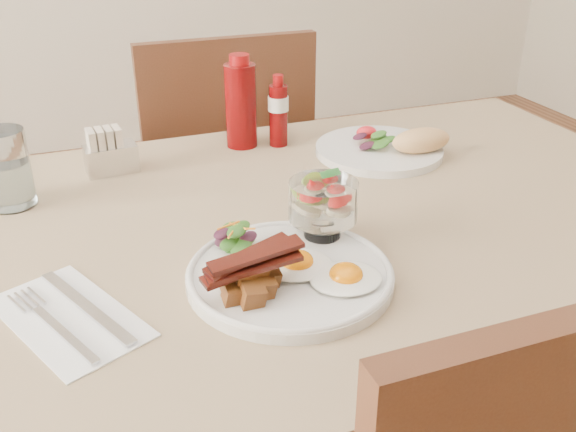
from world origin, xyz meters
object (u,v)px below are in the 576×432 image
object	(u,v)px
second_plate	(389,147)
water_glass	(7,173)
fruit_cup	(323,201)
ketchup_bottle	(241,104)
chair_far	(222,184)
table	(322,260)
sugar_caddy	(109,154)
main_plate	(290,276)
hot_sauce_bottle	(278,112)

from	to	relation	value
second_plate	water_glass	world-z (taller)	water_glass
fruit_cup	ketchup_bottle	world-z (taller)	ketchup_bottle
chair_far	water_glass	distance (m)	0.71
table	sugar_caddy	xyz separation A→B (m)	(-0.30, 0.30, 0.12)
water_glass	second_plate	bearing A→B (deg)	-1.74
table	second_plate	bearing A→B (deg)	40.70
ketchup_bottle	water_glass	distance (m)	0.46
fruit_cup	second_plate	bearing A→B (deg)	46.81
main_plate	water_glass	bearing A→B (deg)	132.67
table	hot_sauce_bottle	xyz separation A→B (m)	(0.04, 0.32, 0.16)
table	fruit_cup	size ratio (longest dim) A/B	13.05
table	water_glass	world-z (taller)	water_glass
water_glass	chair_far	bearing A→B (deg)	43.49
table	main_plate	world-z (taller)	main_plate
sugar_caddy	water_glass	size ratio (longest dim) A/B	0.74
table	fruit_cup	distance (m)	0.19
chair_far	water_glass	xyz separation A→B (m)	(-0.47, -0.45, 0.28)
second_plate	sugar_caddy	size ratio (longest dim) A/B	2.64
fruit_cup	hot_sauce_bottle	xyz separation A→B (m)	(0.08, 0.41, -0.00)
main_plate	second_plate	xyz separation A→B (m)	(0.35, 0.36, 0.01)
hot_sauce_bottle	chair_far	bearing A→B (deg)	96.46
ketchup_bottle	water_glass	size ratio (longest dim) A/B	1.43
ketchup_bottle	chair_far	bearing A→B (deg)	84.14
sugar_caddy	hot_sauce_bottle	bearing A→B (deg)	-0.56
second_plate	water_glass	bearing A→B (deg)	178.26
hot_sauce_bottle	sugar_caddy	size ratio (longest dim) A/B	1.51
main_plate	ketchup_bottle	xyz separation A→B (m)	(0.09, 0.51, 0.08)
fruit_cup	ketchup_bottle	size ratio (longest dim) A/B	0.54
main_plate	sugar_caddy	bearing A→B (deg)	111.14
sugar_caddy	fruit_cup	bearing A→B (deg)	-60.88
sugar_caddy	main_plate	bearing A→B (deg)	-73.37
table	sugar_caddy	distance (m)	0.44
table	second_plate	size ratio (longest dim) A/B	5.19
second_plate	sugar_caddy	distance (m)	0.54
table	fruit_cup	world-z (taller)	fruit_cup
table	fruit_cup	xyz separation A→B (m)	(-0.04, -0.09, 0.16)
table	chair_far	world-z (taller)	chair_far
hot_sauce_bottle	water_glass	distance (m)	0.52
hot_sauce_bottle	table	bearing A→B (deg)	-96.82
main_plate	second_plate	bearing A→B (deg)	46.04
main_plate	second_plate	world-z (taller)	second_plate
second_plate	ketchup_bottle	bearing A→B (deg)	149.25
table	hot_sauce_bottle	world-z (taller)	hot_sauce_bottle
hot_sauce_bottle	water_glass	size ratio (longest dim) A/B	1.12
ketchup_bottle	hot_sauce_bottle	size ratio (longest dim) A/B	1.28
table	second_plate	world-z (taller)	second_plate
ketchup_bottle	sugar_caddy	size ratio (longest dim) A/B	1.93
table	sugar_caddy	world-z (taller)	sugar_caddy
fruit_cup	ketchup_bottle	xyz separation A→B (m)	(0.01, 0.44, 0.02)
main_plate	water_glass	distance (m)	0.52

